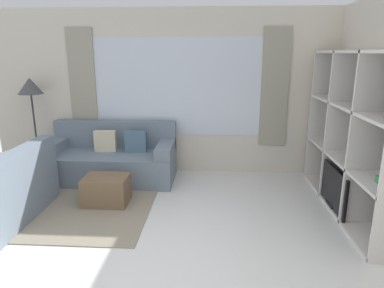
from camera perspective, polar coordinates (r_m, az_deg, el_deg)
ground_plane at (r=3.37m, az=-7.97°, el=-21.74°), size 16.00×16.00×0.00m
wall_back at (r=5.77m, az=-2.43°, el=8.53°), size 6.35×0.11×2.70m
wall_right at (r=4.66m, az=29.25°, el=5.01°), size 0.07×4.23×2.70m
area_rug at (r=4.99m, az=-20.03°, el=-9.59°), size 2.28×1.96×0.01m
shelving_unit at (r=4.75m, az=25.73°, el=1.06°), size 0.44×2.48×2.03m
couch_main at (r=5.71m, az=-13.25°, el=-2.54°), size 2.04×0.92×0.90m
ottoman at (r=4.83m, az=-14.06°, el=-7.51°), size 0.59×0.45×0.39m
floor_lamp at (r=6.17m, az=-25.31°, el=8.06°), size 0.39×0.39×1.62m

